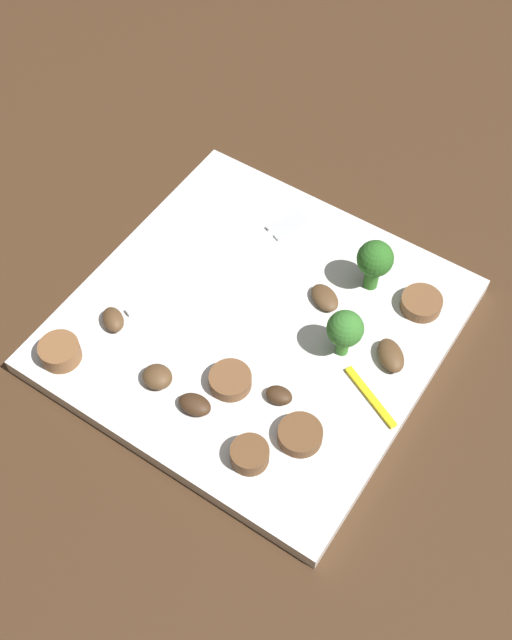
% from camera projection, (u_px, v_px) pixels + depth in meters
% --- Properties ---
extents(ground_plane, '(1.40, 1.40, 0.00)m').
position_uv_depth(ground_plane, '(256.00, 330.00, 0.64)').
color(ground_plane, '#422B19').
extents(plate, '(0.28, 0.28, 0.01)m').
position_uv_depth(plate, '(256.00, 325.00, 0.64)').
color(plate, white).
rests_on(plate, ground_plane).
extents(fork, '(0.17, 0.07, 0.00)m').
position_uv_depth(fork, '(233.00, 255.00, 0.67)').
color(fork, silver).
rests_on(fork, plate).
extents(broccoli_floret_0, '(0.03, 0.03, 0.05)m').
position_uv_depth(broccoli_floret_0, '(375.00, 261.00, 0.63)').
color(broccoli_floret_0, '#347525').
rests_on(broccoli_floret_0, plate).
extents(broccoli_floret_1, '(0.03, 0.03, 0.05)m').
position_uv_depth(broccoli_floret_1, '(345.00, 330.00, 0.59)').
color(broccoli_floret_1, '#408630').
rests_on(broccoli_floret_1, plate).
extents(sausage_slice_0, '(0.04, 0.04, 0.02)m').
position_uv_depth(sausage_slice_0, '(60.00, 352.00, 0.61)').
color(sausage_slice_0, brown).
rests_on(sausage_slice_0, plate).
extents(sausage_slice_1, '(0.04, 0.04, 0.01)m').
position_uv_depth(sausage_slice_1, '(250.00, 455.00, 0.56)').
color(sausage_slice_1, brown).
rests_on(sausage_slice_1, plate).
extents(sausage_slice_2, '(0.04, 0.04, 0.01)m').
position_uv_depth(sausage_slice_2, '(230.00, 380.00, 0.59)').
color(sausage_slice_2, brown).
rests_on(sausage_slice_2, plate).
extents(sausage_slice_3, '(0.04, 0.04, 0.01)m').
position_uv_depth(sausage_slice_3, '(421.00, 303.00, 0.63)').
color(sausage_slice_3, brown).
rests_on(sausage_slice_3, plate).
extents(sausage_slice_4, '(0.05, 0.05, 0.01)m').
position_uv_depth(sausage_slice_4, '(300.00, 435.00, 0.57)').
color(sausage_slice_4, brown).
rests_on(sausage_slice_4, plate).
extents(mushroom_0, '(0.02, 0.02, 0.01)m').
position_uv_depth(mushroom_0, '(157.00, 377.00, 0.59)').
color(mushroom_0, brown).
rests_on(mushroom_0, plate).
extents(mushroom_1, '(0.02, 0.03, 0.01)m').
position_uv_depth(mushroom_1, '(195.00, 405.00, 0.58)').
color(mushroom_1, '#422B19').
rests_on(mushroom_1, plate).
extents(mushroom_2, '(0.02, 0.02, 0.01)m').
position_uv_depth(mushroom_2, '(279.00, 395.00, 0.59)').
color(mushroom_2, '#422B19').
rests_on(mushroom_2, plate).
extents(mushroom_3, '(0.03, 0.03, 0.01)m').
position_uv_depth(mushroom_3, '(325.00, 298.00, 0.64)').
color(mushroom_3, brown).
rests_on(mushroom_3, plate).
extents(mushroom_4, '(0.03, 0.03, 0.01)m').
position_uv_depth(mushroom_4, '(113.00, 320.00, 0.62)').
color(mushroom_4, brown).
rests_on(mushroom_4, plate).
extents(mushroom_5, '(0.04, 0.04, 0.01)m').
position_uv_depth(mushroom_5, '(391.00, 355.00, 0.61)').
color(mushroom_5, brown).
rests_on(mushroom_5, plate).
extents(pepper_strip_1, '(0.03, 0.06, 0.00)m').
position_uv_depth(pepper_strip_1, '(371.00, 397.00, 0.59)').
color(pepper_strip_1, yellow).
rests_on(pepper_strip_1, plate).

